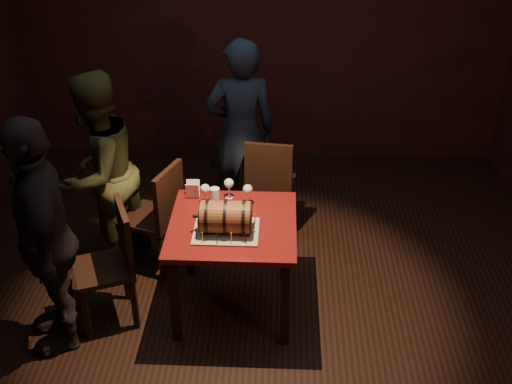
% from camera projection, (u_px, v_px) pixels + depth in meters
% --- Properties ---
extents(room_shell, '(5.04, 5.04, 2.80)m').
position_uv_depth(room_shell, '(248.00, 137.00, 4.24)').
color(room_shell, black).
rests_on(room_shell, ground).
extents(pub_table, '(0.90, 0.90, 0.75)m').
position_uv_depth(pub_table, '(233.00, 236.00, 4.59)').
color(pub_table, '#490C0D').
rests_on(pub_table, ground).
extents(cake_board, '(0.45, 0.35, 0.01)m').
position_uv_depth(cake_board, '(226.00, 231.00, 4.43)').
color(cake_board, gray).
rests_on(cake_board, pub_table).
extents(barrel_cake, '(0.40, 0.24, 0.24)m').
position_uv_depth(barrel_cake, '(226.00, 217.00, 4.37)').
color(barrel_cake, brown).
rests_on(barrel_cake, cake_board).
extents(birthday_candles, '(0.40, 0.30, 0.09)m').
position_uv_depth(birthday_candles, '(226.00, 226.00, 4.41)').
color(birthday_candles, '#FFE398').
rests_on(birthday_candles, cake_board).
extents(wine_glass_left, '(0.07, 0.07, 0.16)m').
position_uv_depth(wine_glass_left, '(205.00, 190.00, 4.70)').
color(wine_glass_left, silver).
rests_on(wine_glass_left, pub_table).
extents(wine_glass_mid, '(0.07, 0.07, 0.16)m').
position_uv_depth(wine_glass_mid, '(229.00, 184.00, 4.77)').
color(wine_glass_mid, silver).
rests_on(wine_glass_mid, pub_table).
extents(wine_glass_right, '(0.07, 0.07, 0.16)m').
position_uv_depth(wine_glass_right, '(248.00, 190.00, 4.70)').
color(wine_glass_right, silver).
rests_on(wine_glass_right, pub_table).
extents(pint_of_ale, '(0.07, 0.07, 0.15)m').
position_uv_depth(pint_of_ale, '(215.00, 198.00, 4.69)').
color(pint_of_ale, silver).
rests_on(pint_of_ale, pub_table).
extents(menu_card, '(0.10, 0.05, 0.13)m').
position_uv_depth(menu_card, '(193.00, 190.00, 4.80)').
color(menu_card, white).
rests_on(menu_card, pub_table).
extents(chair_back, '(0.44, 0.44, 0.93)m').
position_uv_depth(chair_back, '(270.00, 182.00, 5.50)').
color(chair_back, black).
rests_on(chair_back, ground).
extents(chair_left_rear, '(0.51, 0.51, 0.93)m').
position_uv_depth(chair_left_rear, '(159.00, 212.00, 5.08)').
color(chair_left_rear, black).
rests_on(chair_left_rear, ground).
extents(chair_left_front, '(0.52, 0.52, 0.93)m').
position_uv_depth(chair_left_front, '(113.00, 259.00, 4.55)').
color(chair_left_front, black).
rests_on(chair_left_front, ground).
extents(person_back, '(0.68, 0.51, 1.69)m').
position_uv_depth(person_back, '(241.00, 132.00, 5.60)').
color(person_back, '#192132').
rests_on(person_back, ground).
extents(person_left_rear, '(0.90, 0.99, 1.65)m').
position_uv_depth(person_left_rear, '(98.00, 174.00, 5.00)').
color(person_left_rear, '#3A3D1E').
rests_on(person_left_rear, ground).
extents(person_left_front, '(0.76, 1.09, 1.72)m').
position_uv_depth(person_left_front, '(45.00, 237.00, 4.20)').
color(person_left_front, black).
rests_on(person_left_front, ground).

